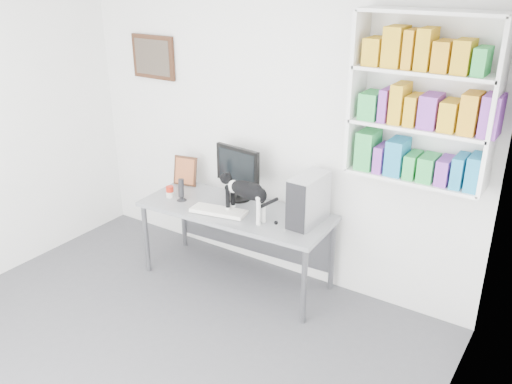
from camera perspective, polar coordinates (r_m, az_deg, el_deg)
room at (r=3.48m, az=-16.72°, el=-1.76°), size 4.01×4.01×2.70m
bookshelf at (r=4.09m, az=17.08°, el=9.26°), size 1.03×0.28×1.24m
wall_art at (r=5.55m, az=-10.77°, el=13.78°), size 0.52×0.04×0.42m
desk at (r=4.99m, az=-2.09°, el=-5.59°), size 1.78×0.78×0.73m
monitor at (r=4.94m, az=-1.89°, el=2.02°), size 0.50×0.28×0.51m
keyboard at (r=4.75m, az=-3.94°, el=-2.00°), size 0.52×0.29×0.04m
pc_tower at (r=4.51m, az=5.57°, el=-0.80°), size 0.20×0.43×0.43m
speaker at (r=5.00m, az=-7.88°, el=0.27°), size 0.12×0.12×0.22m
leaning_print at (r=5.35m, az=-7.45°, el=2.28°), size 0.25×0.14×0.30m
soup_can at (r=5.11m, az=-9.05°, el=0.02°), size 0.09×0.09×0.11m
cat at (r=4.59m, az=-1.00°, el=-0.76°), size 0.58×0.22×0.35m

